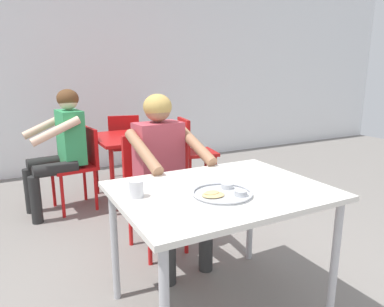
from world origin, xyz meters
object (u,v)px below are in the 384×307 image
(chair_red_right, at_px, (192,148))
(chair_red_far, at_px, (124,143))
(drinking_cup, at_px, (136,188))
(table_background_red, at_px, (139,143))
(thali_tray, at_px, (223,193))
(chair_red_left, at_px, (80,161))
(table_foreground, at_px, (220,201))
(diner_foreground, at_px, (165,164))
(patron_background, at_px, (61,140))
(chair_foreground, at_px, (152,184))

(chair_red_right, bearing_deg, chair_red_far, 132.32)
(drinking_cup, bearing_deg, table_background_red, 70.33)
(thali_tray, height_order, drinking_cup, drinking_cup)
(table_background_red, xyz_separation_m, chair_red_left, (-0.63, 0.03, -0.13))
(drinking_cup, relative_size, chair_red_right, 0.10)
(table_foreground, bearing_deg, thali_tray, -116.33)
(chair_red_right, distance_m, chair_red_far, 0.92)
(chair_red_far, bearing_deg, table_background_red, -92.10)
(diner_foreground, height_order, patron_background, diner_foreground)
(diner_foreground, bearing_deg, drinking_cup, -124.82)
(chair_foreground, distance_m, chair_red_right, 1.40)
(chair_foreground, bearing_deg, patron_background, 115.20)
(table_foreground, bearing_deg, chair_red_left, 101.04)
(chair_foreground, distance_m, table_background_red, 1.13)
(patron_background, bearing_deg, chair_foreground, -64.80)
(diner_foreground, xyz_separation_m, table_background_red, (0.27, 1.32, -0.11))
(table_foreground, bearing_deg, drinking_cup, 169.27)
(chair_foreground, xyz_separation_m, table_background_red, (0.28, 1.09, 0.11))
(chair_red_left, xyz_separation_m, chair_red_right, (1.27, -0.06, 0.01))
(chair_foreground, xyz_separation_m, chair_red_far, (0.31, 1.74, -0.02))
(chair_red_left, bearing_deg, diner_foreground, -74.95)
(thali_tray, bearing_deg, drinking_cup, 155.98)
(chair_red_right, bearing_deg, table_foreground, -113.79)
(thali_tray, distance_m, chair_foreground, 1.04)
(drinking_cup, height_order, table_background_red, drinking_cup)
(diner_foreground, bearing_deg, patron_background, 111.81)
(thali_tray, xyz_separation_m, table_background_red, (0.28, 2.10, -0.14))
(table_foreground, bearing_deg, patron_background, 105.64)
(drinking_cup, xyz_separation_m, chair_red_left, (0.06, 1.95, -0.31))
(chair_red_far, bearing_deg, chair_foreground, -99.99)
(drinking_cup, bearing_deg, chair_red_far, 74.54)
(table_foreground, distance_m, thali_tray, 0.14)
(thali_tray, height_order, chair_red_far, chair_red_far)
(thali_tray, distance_m, chair_red_right, 2.28)
(chair_red_far, bearing_deg, chair_red_left, -136.38)
(chair_red_left, bearing_deg, thali_tray, -80.68)
(diner_foreground, relative_size, chair_red_left, 1.48)
(table_foreground, height_order, chair_red_left, chair_red_left)
(table_background_red, relative_size, chair_red_right, 1.08)
(thali_tray, xyz_separation_m, chair_red_right, (0.92, 2.07, -0.26))
(table_background_red, bearing_deg, chair_red_far, 87.90)
(drinking_cup, height_order, chair_red_left, drinking_cup)
(chair_foreground, bearing_deg, drinking_cup, -115.95)
(thali_tray, distance_m, patron_background, 2.15)
(table_foreground, height_order, thali_tray, thali_tray)
(table_background_red, relative_size, chair_red_far, 1.07)
(chair_foreground, height_order, table_background_red, chair_foreground)
(chair_red_left, height_order, chair_red_far, chair_red_far)
(chair_red_left, bearing_deg, chair_red_right, -2.51)
(diner_foreground, bearing_deg, table_background_red, 78.54)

